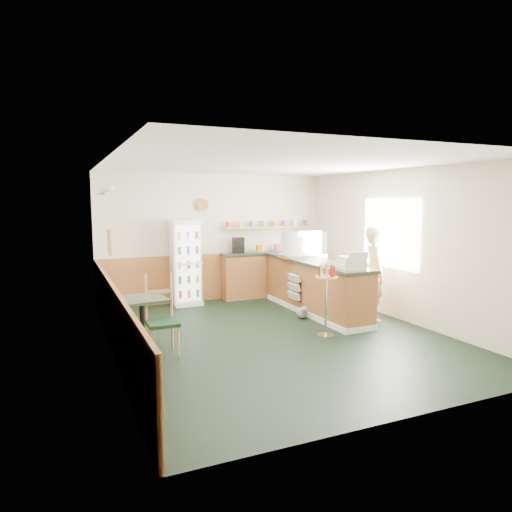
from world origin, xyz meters
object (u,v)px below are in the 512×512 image
drinks_fridge (186,263)px  shopkeeper (375,274)px  cafe_chair (161,312)px  cash_register (352,263)px  cafe_table (142,313)px  display_case (302,245)px  condiment_stand (326,290)px

drinks_fridge → shopkeeper: drinks_fridge is taller
shopkeeper → cafe_chair: shopkeeper is taller
drinks_fridge → cash_register: drinks_fridge is taller
shopkeeper → cafe_table: 4.11m
cafe_table → display_case: bearing=21.1°
cafe_chair → drinks_fridge: bearing=67.8°
cash_register → condiment_stand: cash_register is taller
cash_register → cafe_chair: cash_register is taller
cash_register → condiment_stand: size_ratio=0.34×
cash_register → condiment_stand: 0.76m
display_case → drinks_fridge: bearing=151.4°
cash_register → condiment_stand: (-0.63, -0.22, -0.36)m
drinks_fridge → cafe_chair: (-1.11, -2.80, -0.29)m
shopkeeper → cafe_table: size_ratio=2.26×
drinks_fridge → condiment_stand: 3.38m
shopkeeper → cafe_table: shopkeeper is taller
drinks_fridge → cafe_chair: size_ratio=1.55×
display_case → cafe_table: bearing=-158.9°
display_case → condiment_stand: 2.08m
drinks_fridge → cafe_chair: bearing=-111.7°
shopkeeper → drinks_fridge: bearing=72.1°
cafe_chair → condiment_stand: bearing=-6.1°
condiment_stand → cash_register: bearing=19.2°
drinks_fridge → cash_register: 3.52m
cash_register → cafe_table: (-3.40, 0.38, -0.59)m
shopkeeper → cafe_table: bearing=113.1°
display_case → cash_register: size_ratio=2.36×
display_case → shopkeeper: shopkeeper is taller
drinks_fridge → cafe_table: size_ratio=2.34×
cafe_table → drinks_fridge: bearing=61.7°
drinks_fridge → shopkeeper: 3.77m
drinks_fridge → shopkeeper: bearing=-42.4°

